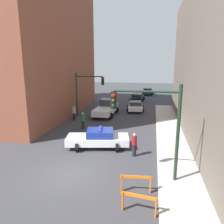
{
  "coord_description": "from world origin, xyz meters",
  "views": [
    {
      "loc": [
        4.54,
        -10.98,
        6.36
      ],
      "look_at": [
        1.09,
        7.28,
        2.15
      ],
      "focal_mm": 35.0,
      "sensor_mm": 36.0,
      "label": 1
    }
  ],
  "objects_px": {
    "barrier_back": "(136,181)",
    "pedestrian_sidewalk": "(134,144)",
    "pedestrian_corner": "(74,113)",
    "traffic_light_near": "(156,118)",
    "traffic_light_far": "(85,88)",
    "parked_car_near": "(135,106)",
    "police_car": "(98,138)",
    "parked_car_far": "(148,91)",
    "pedestrian_crossing": "(83,120)",
    "white_truck": "(106,108)",
    "parked_car_mid": "(137,97)",
    "barrier_mid": "(139,201)"
  },
  "relations": [
    {
      "from": "barrier_back",
      "to": "pedestrian_sidewalk",
      "type": "bearing_deg",
      "value": 96.05
    },
    {
      "from": "pedestrian_corner",
      "to": "traffic_light_near",
      "type": "bearing_deg",
      "value": -133.88
    },
    {
      "from": "traffic_light_far",
      "to": "parked_car_near",
      "type": "height_order",
      "value": "traffic_light_far"
    },
    {
      "from": "traffic_light_far",
      "to": "barrier_back",
      "type": "height_order",
      "value": "traffic_light_far"
    },
    {
      "from": "traffic_light_near",
      "to": "police_car",
      "type": "relative_size",
      "value": 1.05
    },
    {
      "from": "traffic_light_near",
      "to": "parked_car_far",
      "type": "bearing_deg",
      "value": 92.16
    },
    {
      "from": "pedestrian_corner",
      "to": "pedestrian_sidewalk",
      "type": "bearing_deg",
      "value": -129.94
    },
    {
      "from": "traffic_light_near",
      "to": "traffic_light_far",
      "type": "height_order",
      "value": "traffic_light_near"
    },
    {
      "from": "parked_car_near",
      "to": "parked_car_far",
      "type": "xyz_separation_m",
      "value": [
        1.18,
        15.83,
        0.0
      ]
    },
    {
      "from": "pedestrian_crossing",
      "to": "pedestrian_sidewalk",
      "type": "height_order",
      "value": "same"
    },
    {
      "from": "white_truck",
      "to": "parked_car_far",
      "type": "height_order",
      "value": "white_truck"
    },
    {
      "from": "traffic_light_near",
      "to": "police_car",
      "type": "distance_m",
      "value": 6.46
    },
    {
      "from": "barrier_back",
      "to": "parked_car_far",
      "type": "bearing_deg",
      "value": 90.68
    },
    {
      "from": "parked_car_mid",
      "to": "barrier_back",
      "type": "xyz_separation_m",
      "value": [
        1.89,
        -26.46,
        -0.06
      ]
    },
    {
      "from": "parked_car_far",
      "to": "barrier_mid",
      "type": "xyz_separation_m",
      "value": [
        0.68,
        -36.46,
        -0.06
      ]
    },
    {
      "from": "parked_car_far",
      "to": "pedestrian_sidewalk",
      "type": "distance_m",
      "value": 30.55
    },
    {
      "from": "parked_car_mid",
      "to": "white_truck",
      "type": "bearing_deg",
      "value": -101.58
    },
    {
      "from": "traffic_light_near",
      "to": "barrier_mid",
      "type": "xyz_separation_m",
      "value": [
        -0.59,
        -2.94,
        -2.91
      ]
    },
    {
      "from": "police_car",
      "to": "pedestrian_crossing",
      "type": "xyz_separation_m",
      "value": [
        -2.66,
        4.39,
        0.14
      ]
    },
    {
      "from": "barrier_mid",
      "to": "traffic_light_far",
      "type": "bearing_deg",
      "value": 114.53
    },
    {
      "from": "traffic_light_far",
      "to": "police_car",
      "type": "relative_size",
      "value": 1.05
    },
    {
      "from": "parked_car_far",
      "to": "pedestrian_sidewalk",
      "type": "height_order",
      "value": "pedestrian_sidewalk"
    },
    {
      "from": "traffic_light_near",
      "to": "traffic_light_far",
      "type": "relative_size",
      "value": 1.0
    },
    {
      "from": "parked_car_near",
      "to": "barrier_mid",
      "type": "relative_size",
      "value": 2.79
    },
    {
      "from": "traffic_light_near",
      "to": "barrier_mid",
      "type": "distance_m",
      "value": 4.18
    },
    {
      "from": "barrier_mid",
      "to": "barrier_back",
      "type": "relative_size",
      "value": 1.0
    },
    {
      "from": "police_car",
      "to": "white_truck",
      "type": "xyz_separation_m",
      "value": [
        -1.62,
        10.41,
        0.18
      ]
    },
    {
      "from": "parked_car_mid",
      "to": "pedestrian_sidewalk",
      "type": "distance_m",
      "value": 22.16
    },
    {
      "from": "pedestrian_sidewalk",
      "to": "barrier_mid",
      "type": "relative_size",
      "value": 1.04
    },
    {
      "from": "parked_car_near",
      "to": "pedestrian_sidewalk",
      "type": "bearing_deg",
      "value": -90.49
    },
    {
      "from": "pedestrian_corner",
      "to": "barrier_mid",
      "type": "bearing_deg",
      "value": -141.73
    },
    {
      "from": "traffic_light_near",
      "to": "parked_car_near",
      "type": "bearing_deg",
      "value": 97.88
    },
    {
      "from": "pedestrian_corner",
      "to": "white_truck",
      "type": "bearing_deg",
      "value": -36.42
    },
    {
      "from": "parked_car_near",
      "to": "barrier_mid",
      "type": "xyz_separation_m",
      "value": [
        1.86,
        -20.63,
        -0.06
      ]
    },
    {
      "from": "pedestrian_corner",
      "to": "barrier_mid",
      "type": "relative_size",
      "value": 1.04
    },
    {
      "from": "parked_car_mid",
      "to": "barrier_back",
      "type": "bearing_deg",
      "value": -81.52
    },
    {
      "from": "white_truck",
      "to": "pedestrian_sidewalk",
      "type": "xyz_separation_m",
      "value": [
        4.46,
        -11.52,
        -0.04
      ]
    },
    {
      "from": "traffic_light_near",
      "to": "pedestrian_crossing",
      "type": "bearing_deg",
      "value": 128.82
    },
    {
      "from": "police_car",
      "to": "white_truck",
      "type": "height_order",
      "value": "white_truck"
    },
    {
      "from": "traffic_light_far",
      "to": "parked_car_mid",
      "type": "distance_m",
      "value": 13.14
    },
    {
      "from": "traffic_light_near",
      "to": "parked_car_far",
      "type": "height_order",
      "value": "traffic_light_near"
    },
    {
      "from": "traffic_light_near",
      "to": "barrier_back",
      "type": "distance_m",
      "value": 3.33
    },
    {
      "from": "white_truck",
      "to": "barrier_back",
      "type": "bearing_deg",
      "value": -70.5
    },
    {
      "from": "parked_car_far",
      "to": "pedestrian_sidewalk",
      "type": "relative_size",
      "value": 2.64
    },
    {
      "from": "parked_car_mid",
      "to": "pedestrian_corner",
      "type": "bearing_deg",
      "value": -109.61
    },
    {
      "from": "pedestrian_sidewalk",
      "to": "barrier_back",
      "type": "xyz_separation_m",
      "value": [
        0.46,
        -4.34,
        -0.24
      ]
    },
    {
      "from": "barrier_mid",
      "to": "barrier_back",
      "type": "bearing_deg",
      "value": 99.57
    },
    {
      "from": "pedestrian_crossing",
      "to": "traffic_light_far",
      "type": "bearing_deg",
      "value": 115.57
    },
    {
      "from": "police_car",
      "to": "pedestrian_crossing",
      "type": "distance_m",
      "value": 5.13
    },
    {
      "from": "parked_car_mid",
      "to": "barrier_mid",
      "type": "bearing_deg",
      "value": -81.21
    }
  ]
}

